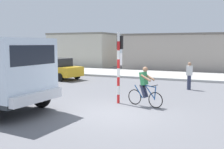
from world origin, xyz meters
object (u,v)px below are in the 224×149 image
Objects in this scene: cyclist at (145,86)px; traffic_light_pole at (119,58)px; car_red_near at (57,68)px; pedestrian_near_kerb at (189,75)px.

traffic_light_pole is at bearing 172.73° from cyclist.
cyclist is 0.54× the size of traffic_light_pole.
traffic_light_pole is at bearing -38.00° from car_red_near.
traffic_light_pole is 5.58m from pedestrian_near_kerb.
traffic_light_pole is 9.46m from car_red_near.
car_red_near is (-8.65, 5.93, -0.05)m from cyclist.
cyclist is 10.49m from car_red_near.
car_red_near is at bearing 145.54° from cyclist.
pedestrian_near_kerb is (2.53, 4.83, -1.22)m from traffic_light_pole.
cyclist is 0.40× the size of car_red_near.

